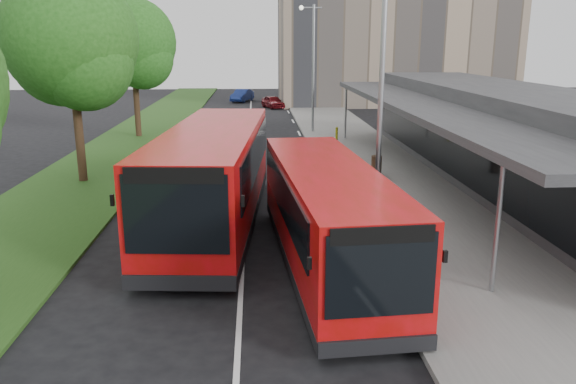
# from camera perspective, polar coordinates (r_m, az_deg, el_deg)

# --- Properties ---
(ground) EXTENTS (120.00, 120.00, 0.00)m
(ground) POSITION_cam_1_polar(r_m,az_deg,el_deg) (15.96, -4.61, -6.45)
(ground) COLOR black
(ground) RESTS_ON ground
(pavement) EXTENTS (5.00, 80.00, 0.15)m
(pavement) POSITION_cam_1_polar(r_m,az_deg,el_deg) (35.78, 5.72, 5.61)
(pavement) COLOR slate
(pavement) RESTS_ON ground
(grass_verge) EXTENTS (5.00, 80.00, 0.10)m
(grass_verge) POSITION_cam_1_polar(r_m,az_deg,el_deg) (36.11, -15.20, 5.21)
(grass_verge) COLOR #234917
(grass_verge) RESTS_ON ground
(lane_centre_line) EXTENTS (0.12, 70.00, 0.01)m
(lane_centre_line) POSITION_cam_1_polar(r_m,az_deg,el_deg) (30.43, -4.06, 3.88)
(lane_centre_line) COLOR silver
(lane_centre_line) RESTS_ON ground
(kerb_dashes) EXTENTS (0.12, 56.00, 0.01)m
(kerb_dashes) POSITION_cam_1_polar(r_m,az_deg,el_deg) (34.48, 1.52, 5.21)
(kerb_dashes) COLOR silver
(kerb_dashes) RESTS_ON ground
(office_block) EXTENTS (22.00, 12.00, 18.00)m
(office_block) POSITION_cam_1_polar(r_m,az_deg,el_deg) (58.56, 10.59, 17.78)
(office_block) COLOR tan
(office_block) RESTS_ON ground
(station_building) EXTENTS (7.70, 26.00, 4.00)m
(station_building) POSITION_cam_1_polar(r_m,az_deg,el_deg) (25.42, 21.06, 5.40)
(station_building) COLOR #2C2C2E
(station_building) RESTS_ON ground
(tree_mid) EXTENTS (5.43, 5.43, 8.73)m
(tree_mid) POSITION_cam_1_polar(r_m,az_deg,el_deg) (25.05, -21.20, 13.56)
(tree_mid) COLOR #312013
(tree_mid) RESTS_ON ground
(tree_far) EXTENTS (5.30, 5.30, 8.52)m
(tree_far) POSITION_cam_1_polar(r_m,az_deg,el_deg) (36.68, -15.48, 13.91)
(tree_far) COLOR #312013
(tree_far) RESTS_ON ground
(lamp_post_near) EXTENTS (1.44, 0.28, 8.00)m
(lamp_post_near) POSITION_cam_1_polar(r_m,az_deg,el_deg) (17.31, 9.20, 11.13)
(lamp_post_near) COLOR gray
(lamp_post_near) RESTS_ON pavement
(lamp_post_far) EXTENTS (1.44, 0.28, 8.00)m
(lamp_post_far) POSITION_cam_1_polar(r_m,az_deg,el_deg) (37.07, 2.46, 13.20)
(lamp_post_far) COLOR gray
(lamp_post_far) RESTS_ON pavement
(bus_main) EXTENTS (3.14, 9.76, 2.72)m
(bus_main) POSITION_cam_1_polar(r_m,az_deg,el_deg) (14.75, 4.04, -2.51)
(bus_main) COLOR red
(bus_main) RESTS_ON ground
(bus_second) EXTENTS (3.75, 11.45, 3.19)m
(bus_second) POSITION_cam_1_polar(r_m,az_deg,el_deg) (18.24, -7.54, 1.57)
(bus_second) COLOR red
(bus_second) RESTS_ON ground
(litter_bin) EXTENTS (0.53, 0.53, 0.83)m
(litter_bin) POSITION_cam_1_polar(r_m,az_deg,el_deg) (25.21, 8.97, 2.73)
(litter_bin) COLOR #3D2719
(litter_bin) RESTS_ON pavement
(bollard) EXTENTS (0.19, 0.19, 0.93)m
(bollard) POSITION_cam_1_polar(r_m,az_deg,el_deg) (32.90, 4.96, 5.77)
(bollard) COLOR #EDEC0C
(bollard) RESTS_ON pavement
(car_near) EXTENTS (2.38, 3.61, 1.14)m
(car_near) POSITION_cam_1_polar(r_m,az_deg,el_deg) (52.34, -1.54, 9.15)
(car_near) COLOR #5E0D12
(car_near) RESTS_ON ground
(car_far) EXTENTS (2.49, 4.03, 1.25)m
(car_far) POSITION_cam_1_polar(r_m,az_deg,el_deg) (58.42, -4.67, 9.76)
(car_far) COLOR navy
(car_far) RESTS_ON ground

